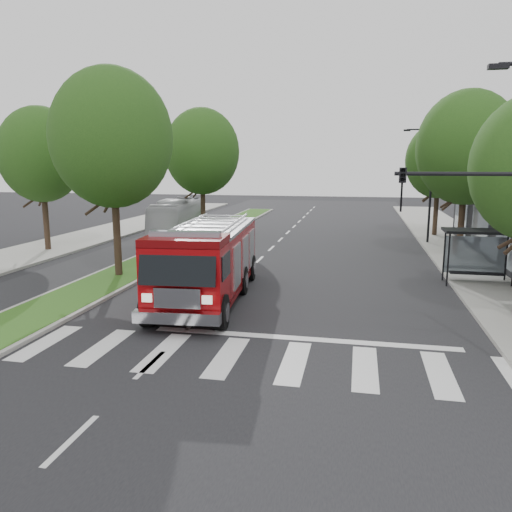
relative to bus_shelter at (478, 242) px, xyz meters
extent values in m
plane|color=black|center=(-11.20, -8.15, -2.04)|extent=(140.00, 140.00, 0.00)
cube|color=gray|center=(1.30, 1.85, -1.96)|extent=(5.00, 80.00, 0.15)
cube|color=gray|center=(-25.70, 1.85, -1.96)|extent=(5.00, 80.00, 0.15)
cube|color=gray|center=(-17.20, 9.85, -1.97)|extent=(3.00, 50.00, 0.14)
cube|color=#2B4C15|center=(-17.20, 9.85, -1.89)|extent=(2.60, 49.50, 0.02)
cylinder|color=black|center=(-1.40, -0.75, -0.79)|extent=(0.08, 0.08, 2.50)
cylinder|color=black|center=(-1.40, 0.45, -0.79)|extent=(0.08, 0.08, 2.50)
cylinder|color=black|center=(1.40, 0.45, -0.79)|extent=(0.08, 0.08, 2.50)
cube|color=black|center=(0.00, -0.15, 0.51)|extent=(3.20, 1.60, 0.12)
cube|color=#8C99A5|center=(0.00, 0.55, -0.74)|extent=(2.80, 0.04, 1.80)
cube|color=black|center=(0.00, -0.15, -1.49)|extent=(2.40, 0.40, 0.08)
cylinder|color=black|center=(0.30, 5.85, 0.16)|extent=(0.36, 0.36, 4.40)
ellipsoid|color=black|center=(0.30, 5.85, 4.46)|extent=(5.60, 5.60, 6.44)
cylinder|color=black|center=(0.30, 15.85, -0.06)|extent=(0.36, 0.36, 3.96)
ellipsoid|color=black|center=(0.30, 15.85, 3.81)|extent=(5.00, 5.00, 5.75)
cylinder|color=black|center=(-17.20, -2.15, 0.27)|extent=(0.36, 0.36, 4.62)
ellipsoid|color=black|center=(-17.20, -2.15, 4.79)|extent=(5.80, 5.80, 6.67)
cylinder|color=black|center=(-17.20, 11.85, 0.16)|extent=(0.36, 0.36, 4.40)
ellipsoid|color=black|center=(-17.20, 11.85, 4.46)|extent=(5.60, 5.60, 6.44)
cylinder|color=black|center=(-25.20, 3.85, 0.05)|extent=(0.36, 0.36, 4.18)
ellipsoid|color=black|center=(-25.20, 3.85, 4.14)|extent=(5.20, 5.20, 5.98)
cube|color=black|center=(-2.50, -11.65, 5.81)|extent=(0.45, 0.20, 0.12)
cylinder|color=black|center=(-2.70, -11.65, 3.36)|extent=(4.00, 0.10, 0.10)
imported|color=black|center=(-4.50, -11.65, 2.96)|extent=(0.18, 0.22, 1.10)
cylinder|color=black|center=(-0.70, 11.85, 1.96)|extent=(0.16, 0.16, 8.00)
cylinder|color=black|center=(-1.60, 11.85, 5.86)|extent=(1.80, 0.10, 0.10)
cube|color=black|center=(-2.50, 11.85, 5.81)|extent=(0.45, 0.20, 0.12)
cube|color=#5A0407|center=(-11.63, -5.05, -1.48)|extent=(3.55, 9.63, 0.28)
cube|color=maroon|center=(-11.70, -4.15, -0.30)|extent=(3.37, 7.39, 2.25)
cube|color=maroon|center=(-11.35, -8.52, -0.30)|extent=(2.96, 2.24, 2.36)
cube|color=#B2B2B7|center=(-11.70, -4.15, 0.88)|extent=(3.37, 7.39, 0.13)
cylinder|color=#B2B2B7|center=(-12.71, -4.23, 1.11)|extent=(0.65, 6.73, 0.11)
cylinder|color=#B2B2B7|center=(-10.69, -4.07, 1.11)|extent=(0.65, 6.73, 0.11)
cube|color=silver|center=(-11.25, -9.81, -1.36)|extent=(2.94, 0.62, 0.39)
cube|color=#8C99A5|center=(-11.35, -8.52, 1.22)|extent=(2.50, 0.59, 0.20)
cylinder|color=black|center=(-12.62, -8.96, -1.42)|extent=(0.49, 1.26, 1.24)
cylinder|color=black|center=(-10.04, -8.76, -1.42)|extent=(0.49, 1.26, 1.24)
cylinder|color=black|center=(-12.99, -4.26, -1.42)|extent=(0.49, 1.26, 1.24)
cylinder|color=black|center=(-10.41, -4.05, -1.42)|extent=(0.49, 1.26, 1.24)
cylinder|color=black|center=(-13.20, -1.57, -1.42)|extent=(0.49, 1.26, 1.24)
cylinder|color=black|center=(-10.63, -1.36, -1.42)|extent=(0.49, 1.26, 1.24)
imported|color=#BABABF|center=(-19.70, 13.03, -0.63)|extent=(3.60, 10.37, 2.83)
camera|label=1|loc=(-5.54, -24.64, 3.63)|focal=35.00mm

